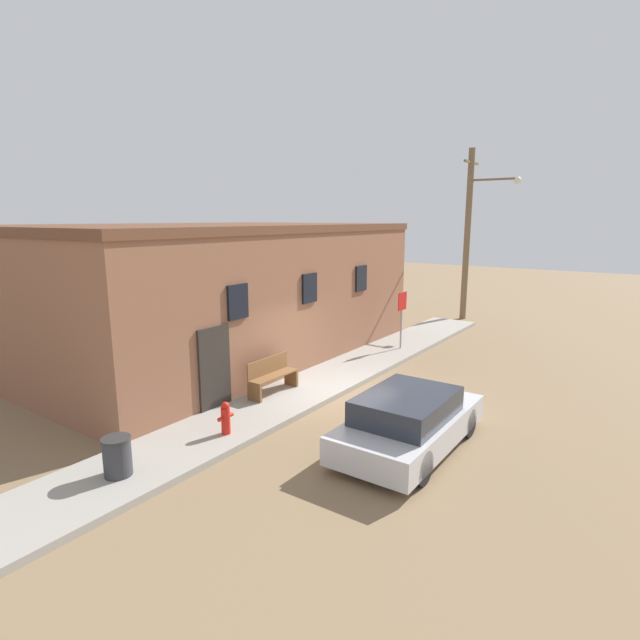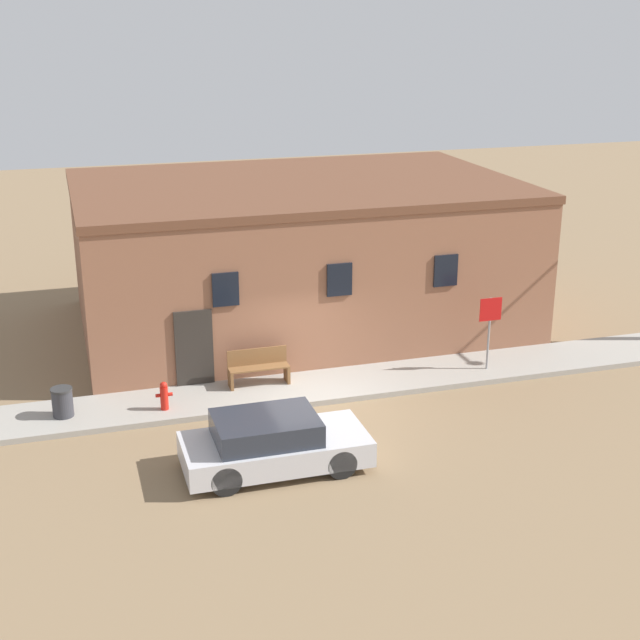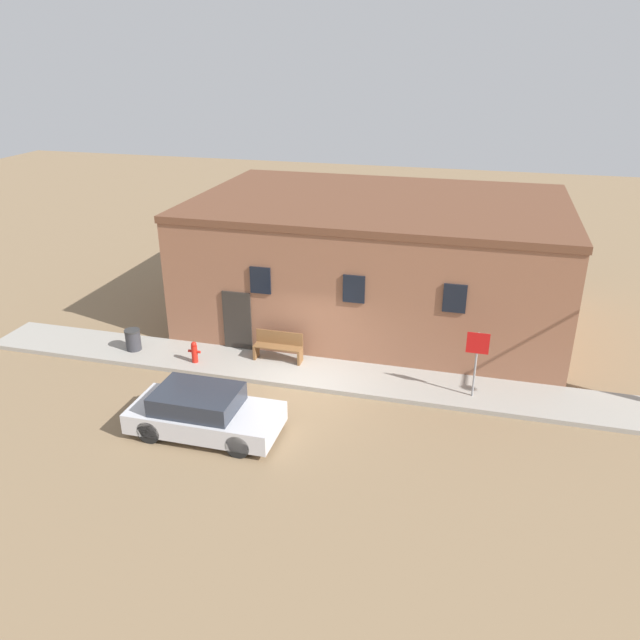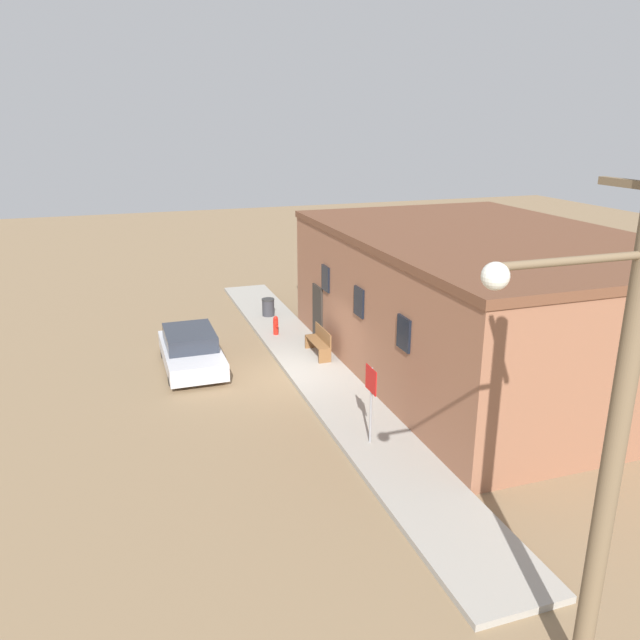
% 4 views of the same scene
% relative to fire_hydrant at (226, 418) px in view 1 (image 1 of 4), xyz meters
% --- Properties ---
extents(ground_plane, '(80.00, 80.00, 0.00)m').
position_rel_fire_hydrant_xyz_m(ground_plane, '(3.79, -0.63, -0.51)').
color(ground_plane, '#846B4C').
extents(sidewalk, '(22.56, 2.02, 0.15)m').
position_rel_fire_hydrant_xyz_m(sidewalk, '(3.79, 0.38, -0.44)').
color(sidewalk, '#9E998E').
rests_on(sidewalk, ground).
extents(brick_building, '(13.41, 8.88, 4.59)m').
position_rel_fire_hydrant_xyz_m(brick_building, '(4.99, 5.77, 1.78)').
color(brick_building, '#8E5B42').
rests_on(brick_building, ground).
extents(fire_hydrant, '(0.42, 0.20, 0.73)m').
position_rel_fire_hydrant_xyz_m(fire_hydrant, '(0.00, 0.00, 0.00)').
color(fire_hydrant, red).
rests_on(fire_hydrant, sidewalk).
extents(stop_sign, '(0.64, 0.06, 2.06)m').
position_rel_fire_hydrant_xyz_m(stop_sign, '(8.90, 0.12, 1.07)').
color(stop_sign, gray).
rests_on(stop_sign, sidewalk).
extents(bench, '(1.60, 0.44, 0.96)m').
position_rel_fire_hydrant_xyz_m(bench, '(2.60, 0.89, 0.11)').
color(bench, brown).
rests_on(bench, sidewalk).
extents(trash_bin, '(0.53, 0.53, 0.73)m').
position_rel_fire_hydrant_xyz_m(trash_bin, '(-2.42, 0.32, 0.00)').
color(trash_bin, '#333338').
rests_on(trash_bin, sidewalk).
extents(utility_pole, '(1.80, 2.40, 7.94)m').
position_rel_fire_hydrant_xyz_m(utility_pole, '(16.29, 0.27, 3.72)').
color(utility_pole, brown).
rests_on(utility_pole, ground).
extents(parked_car, '(4.05, 1.83, 1.26)m').
position_rel_fire_hydrant_xyz_m(parked_car, '(1.92, -3.47, 0.10)').
color(parked_car, black).
rests_on(parked_car, ground).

